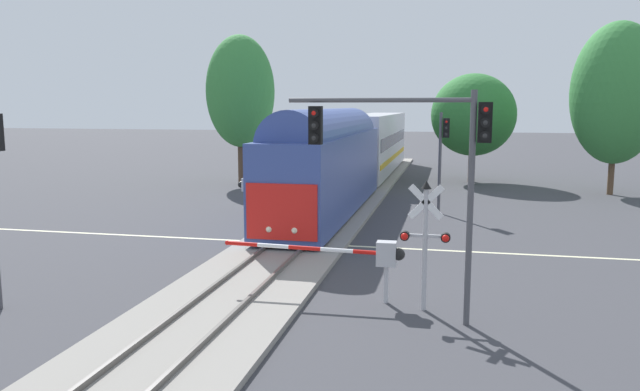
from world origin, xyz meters
The scene contains 12 objects.
ground_plane centered at (0.00, 0.00, 0.00)m, with size 220.00×220.00×0.00m, color #3D3D42.
road_centre_stripe centered at (0.00, 0.00, 0.00)m, with size 44.00×0.20×0.01m.
railway_track centered at (0.00, 0.00, 0.10)m, with size 4.40×80.00×0.32m.
commuter_train centered at (0.00, 16.06, 2.79)m, with size 3.04×39.41×5.16m.
crossing_gate_near centered at (3.90, -6.91, 1.40)m, with size 5.42×0.40×1.80m.
crossing_signal_mast centered at (5.54, -7.38, 2.22)m, with size 1.36×0.44×3.63m.
crossing_gate_far centered at (-3.87, 6.91, 1.39)m, with size 5.55×0.40×1.80m.
traffic_signal_far_side centered at (5.70, 8.54, 3.55)m, with size 0.53×0.38×5.29m.
traffic_signal_near_right centered at (5.35, -8.32, 4.57)m, with size 5.16×0.38×6.03m.
oak_behind_train centered at (-8.72, 18.13, 6.60)m, with size 4.88×4.88×10.59m.
maple_right_background centered at (16.10, 17.86, 6.39)m, with size 5.53×5.53×10.81m.
elm_centre_background centered at (7.61, 22.72, 4.94)m, with size 6.14×6.14×7.95m.
Camera 1 is at (6.21, -24.09, 5.66)m, focal length 34.58 mm.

